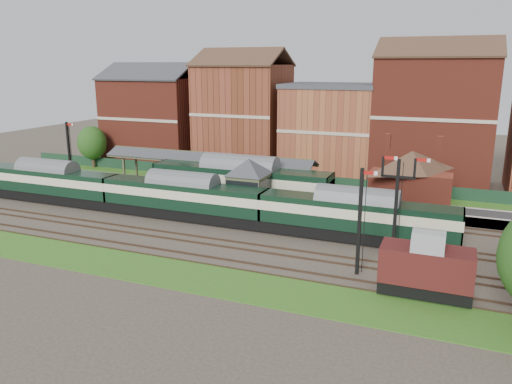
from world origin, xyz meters
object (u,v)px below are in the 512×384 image
at_px(signal_box, 249,186).
at_px(goods_van_a, 426,268).
at_px(dmu_train, 183,197).
at_px(platform_railcar, 240,182).
at_px(semaphore_bracket, 397,201).

distance_m(signal_box, goods_van_a, 21.69).
bearing_deg(signal_box, dmu_train, -150.27).
bearing_deg(platform_railcar, signal_box, -53.80).
bearing_deg(goods_van_a, platform_railcar, 142.56).
relative_size(dmu_train, goods_van_a, 8.73).
distance_m(semaphore_bracket, platform_railcar, 19.70).
bearing_deg(signal_box, platform_railcar, 126.20).
distance_m(platform_railcar, goods_van_a, 25.51).
relative_size(signal_box, semaphore_bracket, 0.73).
relative_size(platform_railcar, goods_van_a, 3.40).
xyz_separation_m(dmu_train, goods_van_a, (23.56, -9.00, -0.28)).
xyz_separation_m(semaphore_bracket, dmu_train, (-20.73, 2.50, -2.30)).
height_order(dmu_train, goods_van_a, dmu_train).
bearing_deg(semaphore_bracket, platform_railcar, 152.67).
bearing_deg(goods_van_a, semaphore_bracket, 113.51).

